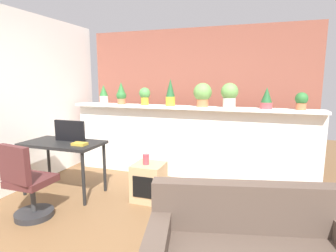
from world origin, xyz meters
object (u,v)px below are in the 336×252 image
Objects in this scene: potted_plant_1 at (121,94)px; office_chair at (28,187)px; vase_on_shelf at (146,159)px; potted_plant_0 at (104,94)px; potted_plant_2 at (145,95)px; tv_monitor at (70,131)px; side_cube_shelf at (149,182)px; desk at (63,148)px; potted_plant_5 at (229,94)px; potted_plant_3 at (170,93)px; potted_plant_4 at (203,94)px; potted_plant_7 at (301,100)px; book_on_desk at (80,144)px; potted_plant_6 at (267,98)px.

office_chair is (-0.20, -1.92, -0.98)m from potted_plant_1.
potted_plant_1 is 1.56m from vase_on_shelf.
potted_plant_2 is at bearing -4.05° from potted_plant_0.
potted_plant_0 reaches higher than potted_plant_2.
side_cube_shelf is at bearing 4.87° from tv_monitor.
desk is (-0.31, -1.16, -0.71)m from potted_plant_1.
tv_monitor is at bearing -83.41° from potted_plant_0.
potted_plant_5 reaches higher than potted_plant_0.
potted_plant_3 is 3.19× the size of vase_on_shelf.
potted_plant_4 is (1.79, -0.01, 0.04)m from potted_plant_0.
office_chair is (-2.03, -1.91, -1.01)m from potted_plant_5.
tv_monitor is (-2.08, -1.07, -0.50)m from potted_plant_5.
potted_plant_5 is at bearing -178.07° from potted_plant_7.
vase_on_shelf is (-1.94, -1.02, -0.75)m from potted_plant_7.
potted_plant_1 reaches higher than potted_plant_7.
side_cube_shelf is at bearing -47.13° from potted_plant_1.
desk is (0.07, -1.21, -0.69)m from potted_plant_0.
potted_plant_5 is 1.76m from side_cube_shelf.
potted_plant_4 reaches higher than potted_plant_0.
book_on_desk is at bearing -72.41° from potted_plant_0.
potted_plant_6 is 0.65× the size of tv_monitor.
potted_plant_5 is 0.99m from potted_plant_7.
potted_plant_3 reaches higher than potted_plant_1.
potted_plant_6 is 0.29× the size of desk.
potted_plant_1 is 1.21m from tv_monitor.
potted_plant_0 is 1.99m from side_cube_shelf.
potted_plant_7 is 3.11m from book_on_desk.
potted_plant_0 is 2.39× the size of vase_on_shelf.
potted_plant_5 reaches higher than office_chair.
book_on_desk is (0.28, -0.16, -0.13)m from tv_monitor.
potted_plant_6 reaches higher than potted_plant_2.
potted_plant_6 is at bearing -1.03° from potted_plant_4.
potted_plant_2 is at bearing 113.95° from vase_on_shelf.
potted_plant_1 is 0.76× the size of side_cube_shelf.
potted_plant_4 is 2.22m from desk.
potted_plant_0 is 1.79m from potted_plant_4.
potted_plant_3 is at bearing 55.88° from book_on_desk.
vase_on_shelf is (1.08, 0.92, 0.18)m from office_chair.
potted_plant_1 is at bearing -179.53° from potted_plant_7.
desk is at bearing -145.24° from potted_plant_4.
potted_plant_0 reaches higher than vase_on_shelf.
potted_plant_4 is (0.97, 0.04, 0.04)m from potted_plant_2.
desk reaches higher than side_cube_shelf.
potted_plant_5 is at bearing 46.67° from side_cube_shelf.
potted_plant_0 reaches higher than side_cube_shelf.
potted_plant_1 reaches higher than potted_plant_6.
potted_plant_6 is at bearing 2.90° from potted_plant_5.
potted_plant_0 reaches higher than potted_plant_7.
potted_plant_0 is 2.21m from potted_plant_5.
side_cube_shelf is (1.16, 0.10, -0.65)m from tv_monitor.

